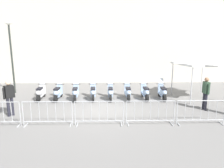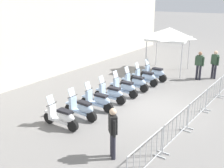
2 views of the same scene
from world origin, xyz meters
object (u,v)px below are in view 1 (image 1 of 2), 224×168
(barrier_segment_4, at_px, (201,112))
(officer_mid_plaza, at_px, (206,92))
(motorcycle_5, at_px, (128,92))
(barrier_segment_3, at_px, (150,113))
(barrier_segment_2, at_px, (99,113))
(motorcycle_3, at_px, (93,92))
(motorcycle_6, at_px, (145,92))
(street_lamp, at_px, (11,50))
(motorcycle_1, at_px, (58,93))
(motorcycle_7, at_px, (162,92))
(officer_by_barriers, at_px, (9,96))
(motorcycle_2, at_px, (75,93))
(barrier_segment_1, at_px, (48,114))
(motorcycle_0, at_px, (41,92))
(motorcycle_4, at_px, (110,92))
(canopy_tent, at_px, (199,59))

(barrier_segment_4, bearing_deg, officer_mid_plaza, 49.73)
(motorcycle_5, height_order, barrier_segment_3, motorcycle_5)
(barrier_segment_2, bearing_deg, barrier_segment_3, -10.10)
(barrier_segment_4, bearing_deg, barrier_segment_2, 169.90)
(motorcycle_3, xyz_separation_m, motorcycle_5, (2.12, -0.42, 0.00))
(motorcycle_6, distance_m, street_lamp, 9.41)
(motorcycle_1, relative_size, motorcycle_6, 1.00)
(motorcycle_1, bearing_deg, motorcycle_7, -10.37)
(officer_mid_plaza, height_order, officer_by_barriers, same)
(motorcycle_2, xyz_separation_m, barrier_segment_1, (-1.24, -3.81, 0.07))
(motorcycle_3, bearing_deg, street_lamp, 152.20)
(motorcycle_1, bearing_deg, motorcycle_3, -8.87)
(motorcycle_7, xyz_separation_m, barrier_segment_2, (-4.42, -3.23, 0.07))
(barrier_segment_3, bearing_deg, street_lamp, 134.96)
(motorcycle_1, height_order, motorcycle_6, same)
(motorcycle_0, xyz_separation_m, motorcycle_4, (4.25, -0.83, 0.00))
(motorcycle_1, relative_size, barrier_segment_3, 0.83)
(motorcycle_6, xyz_separation_m, barrier_segment_3, (-1.23, -3.83, 0.07))
(barrier_segment_1, distance_m, street_lamp, 7.48)
(motorcycle_5, xyz_separation_m, motorcycle_7, (2.12, -0.41, 0.00))
(motorcycle_1, distance_m, street_lamp, 4.67)
(motorcycle_2, xyz_separation_m, officer_by_barriers, (-3.13, -2.23, 0.53))
(barrier_segment_1, bearing_deg, motorcycle_2, 71.92)
(barrier_segment_2, bearing_deg, motorcycle_6, 45.72)
(motorcycle_0, relative_size, motorcycle_1, 1.01)
(officer_by_barriers, bearing_deg, motorcycle_3, 26.55)
(motorcycle_3, bearing_deg, barrier_segment_2, -92.51)
(motorcycle_7, bearing_deg, street_lamp, 159.24)
(motorcycle_3, height_order, motorcycle_6, same)
(motorcycle_1, relative_size, officer_by_barriers, 0.99)
(motorcycle_3, xyz_separation_m, barrier_segment_2, (-0.18, -4.06, 0.07))
(motorcycle_4, xyz_separation_m, barrier_segment_1, (-3.37, -3.45, 0.07))
(motorcycle_3, xyz_separation_m, motorcycle_4, (1.05, -0.23, 0.00))
(barrier_segment_3, bearing_deg, barrier_segment_4, -10.10)
(barrier_segment_1, xyz_separation_m, canopy_tent, (8.82, 2.69, 1.99))
(motorcycle_2, relative_size, motorcycle_4, 1.00)
(barrier_segment_4, xyz_separation_m, officer_by_barriers, (-8.31, 2.72, 0.46))
(motorcycle_0, distance_m, officer_by_barriers, 2.92)
(motorcycle_5, bearing_deg, barrier_segment_2, -122.26)
(street_lamp, height_order, canopy_tent, street_lamp)
(officer_by_barriers, bearing_deg, motorcycle_2, 35.47)
(motorcycle_1, height_order, barrier_segment_1, motorcycle_1)
(motorcycle_0, bearing_deg, motorcycle_2, -12.43)
(motorcycle_0, relative_size, barrier_segment_2, 0.84)
(motorcycle_5, xyz_separation_m, officer_mid_plaza, (3.39, -2.74, 0.53))
(motorcycle_4, bearing_deg, canopy_tent, -7.87)
(barrier_segment_2, height_order, canopy_tent, canopy_tent)
(motorcycle_4, xyz_separation_m, officer_mid_plaza, (4.46, -2.93, 0.53))
(motorcycle_0, distance_m, officer_mid_plaza, 9.50)
(motorcycle_5, relative_size, barrier_segment_4, 0.83)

